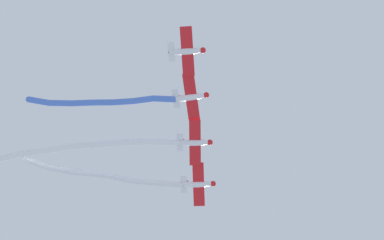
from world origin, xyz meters
name	(u,v)px	position (x,y,z in m)	size (l,w,h in m)	color
airplane_lead	(187,51)	(1.12, -10.99, 87.50)	(4.90, 5.56, 1.51)	white
airplane_left_wing	(191,97)	(-2.37, -6.39, 87.80)	(4.78, 5.73, 1.51)	white
smoke_trail_left_wing	(100,101)	(-11.19, -13.06, 88.70)	(14.53, 12.10, 2.85)	#4C75DB
airplane_right_wing	(195,142)	(-5.87, -1.77, 87.50)	(4.98, 5.43, 1.51)	white
smoke_trail_right_wing	(87,147)	(-15.97, -10.21, 86.93)	(18.21, 13.95, 1.87)	white
airplane_slot	(198,184)	(-9.36, 2.84, 87.80)	(4.93, 5.49, 1.51)	white
smoke_trail_slot	(103,175)	(-17.45, -5.95, 87.92)	(12.91, 16.14, 1.18)	white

